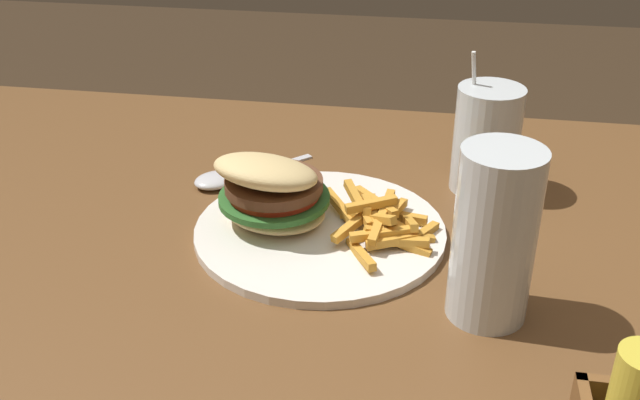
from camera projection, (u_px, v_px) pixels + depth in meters
The scene contains 4 objects.
meal_plate_near at pixel (298, 209), 0.83m from camera, with size 0.28×0.28×0.10m.
beer_glass at pixel (494, 239), 0.68m from camera, with size 0.08×0.08×0.17m.
juice_glass at pixel (486, 143), 0.91m from camera, with size 0.08×0.08×0.17m.
spoon at pixel (221, 179), 0.95m from camera, with size 0.14×0.14×0.02m.
Camera 1 is at (-0.11, 0.57, 1.21)m, focal length 42.00 mm.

